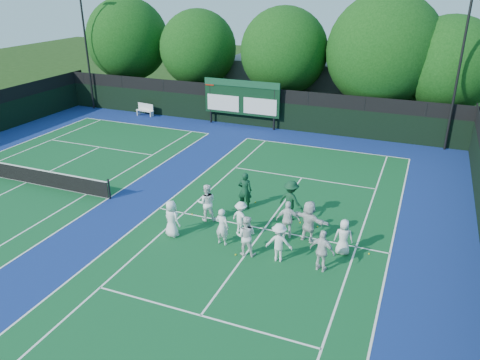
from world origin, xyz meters
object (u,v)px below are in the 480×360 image
at_px(tennis_net, 25,174).
at_px(bench, 145,109).
at_px(scoreboard, 241,98).
at_px(coach_left, 245,191).

distance_m(tennis_net, bench, 14.45).
height_order(scoreboard, bench, scoreboard).
relative_size(scoreboard, bench, 3.66).
bearing_deg(scoreboard, bench, -178.56).
xyz_separation_m(bench, coach_left, (13.88, -12.71, 0.40)).
relative_size(tennis_net, coach_left, 6.02).
xyz_separation_m(scoreboard, coach_left, (5.40, -12.92, -1.25)).
height_order(scoreboard, tennis_net, scoreboard).
bearing_deg(scoreboard, coach_left, -67.30).
xyz_separation_m(tennis_net, bench, (-1.49, 14.37, 0.05)).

